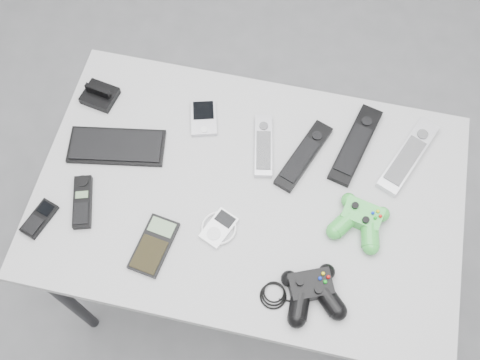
% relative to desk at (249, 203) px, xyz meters
% --- Properties ---
extents(floor, '(3.50, 3.50, 0.00)m').
position_rel_desk_xyz_m(floor, '(-0.08, 0.09, -0.65)').
color(floor, slate).
rests_on(floor, ground).
extents(desk, '(1.06, 0.68, 0.71)m').
position_rel_desk_xyz_m(desk, '(0.00, 0.00, 0.00)').
color(desk, gray).
rests_on(desk, floor).
extents(pda_keyboard, '(0.26, 0.15, 0.02)m').
position_rel_desk_xyz_m(pda_keyboard, '(-0.36, 0.05, 0.07)').
color(pda_keyboard, black).
rests_on(pda_keyboard, desk).
extents(dock_bracket, '(0.10, 0.09, 0.05)m').
position_rel_desk_xyz_m(dock_bracket, '(-0.45, 0.19, 0.09)').
color(dock_bracket, black).
rests_on(dock_bracket, desk).
extents(pda, '(0.09, 0.12, 0.02)m').
position_rel_desk_xyz_m(pda, '(-0.16, 0.18, 0.07)').
color(pda, '#AAAAB1').
rests_on(pda, desk).
extents(remote_silver_a, '(0.08, 0.18, 0.02)m').
position_rel_desk_xyz_m(remote_silver_a, '(0.01, 0.14, 0.07)').
color(remote_silver_a, '#AAAAB1').
rests_on(remote_silver_a, desk).
extents(remote_black_a, '(0.12, 0.22, 0.02)m').
position_rel_desk_xyz_m(remote_black_a, '(0.12, 0.13, 0.07)').
color(remote_black_a, black).
rests_on(remote_black_a, desk).
extents(remote_black_b, '(0.12, 0.25, 0.02)m').
position_rel_desk_xyz_m(remote_black_b, '(0.24, 0.19, 0.07)').
color(remote_black_b, black).
rests_on(remote_black_b, desk).
extents(remote_silver_b, '(0.14, 0.24, 0.02)m').
position_rel_desk_xyz_m(remote_silver_b, '(0.38, 0.19, 0.07)').
color(remote_silver_b, silver).
rests_on(remote_silver_b, desk).
extents(mobile_phone, '(0.07, 0.11, 0.02)m').
position_rel_desk_xyz_m(mobile_phone, '(-0.49, -0.18, 0.07)').
color(mobile_phone, black).
rests_on(mobile_phone, desk).
extents(cordless_handset, '(0.08, 0.14, 0.02)m').
position_rel_desk_xyz_m(cordless_handset, '(-0.40, -0.12, 0.07)').
color(cordless_handset, black).
rests_on(cordless_handset, desk).
extents(calculator, '(0.09, 0.16, 0.01)m').
position_rel_desk_xyz_m(calculator, '(-0.19, -0.19, 0.07)').
color(calculator, black).
rests_on(calculator, desk).
extents(mp3_player, '(0.12, 0.12, 0.02)m').
position_rel_desk_xyz_m(mp3_player, '(-0.05, -0.11, 0.07)').
color(mp3_player, white).
rests_on(mp3_player, desk).
extents(controller_black, '(0.27, 0.23, 0.05)m').
position_rel_desk_xyz_m(controller_black, '(0.19, -0.22, 0.09)').
color(controller_black, black).
rests_on(controller_black, desk).
extents(controller_green, '(0.16, 0.17, 0.05)m').
position_rel_desk_xyz_m(controller_green, '(0.28, -0.02, 0.08)').
color(controller_green, green).
rests_on(controller_green, desk).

